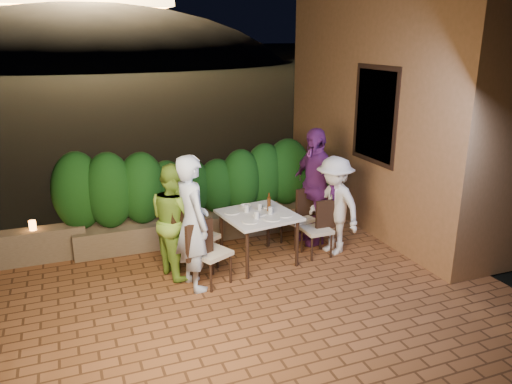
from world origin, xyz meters
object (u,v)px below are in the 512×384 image
bowl (246,206)px  chair_right_front (317,229)px  dining_table (258,238)px  parapet_lamp (33,225)px  beer_bottle (269,202)px  chair_right_back (297,217)px  diner_white (334,206)px  chair_left_back (197,235)px  diner_blue (192,223)px  diner_green (175,220)px  chair_left_front (211,251)px  diner_purple (314,186)px

bowl → chair_right_front: bearing=-24.3°
dining_table → parapet_lamp: bearing=158.7°
beer_bottle → chair_right_back: beer_bottle is taller
chair_right_back → diner_white: (0.39, -0.46, 0.30)m
chair_left_back → diner_white: size_ratio=0.68×
diner_blue → diner_green: (-0.13, 0.48, -0.11)m
dining_table → chair_left_back: chair_left_back is taller
chair_right_back → diner_green: diner_green is taller
chair_left_front → diner_green: size_ratio=0.59×
dining_table → bowl: bowl is taller
chair_left_back → diner_blue: 0.65m
diner_white → diner_green: bearing=-109.0°
diner_blue → diner_purple: 2.32m
diner_green → parapet_lamp: size_ratio=11.34×
dining_table → diner_blue: (-1.07, -0.40, 0.53)m
dining_table → beer_bottle: size_ratio=3.56×
beer_bottle → diner_purple: size_ratio=0.15×
beer_bottle → chair_left_back: chair_left_back is taller
chair_right_front → diner_green: 2.14m
chair_right_back → diner_purple: bearing=172.6°
dining_table → chair_right_front: chair_right_front is taller
bowl → chair_left_back: chair_left_back is taller
chair_left_front → chair_left_back: bearing=71.2°
dining_table → diner_purple: (1.11, 0.40, 0.56)m
chair_right_front → chair_left_front: bearing=9.0°
parapet_lamp → beer_bottle: bearing=-19.3°
beer_bottle → parapet_lamp: bearing=160.7°
beer_bottle → diner_blue: (-1.26, -0.46, 0.01)m
diner_green → diner_white: bearing=-108.2°
diner_blue → diner_white: 2.29m
bowl → dining_table: bearing=-77.2°
chair_left_back → diner_purple: diner_purple is taller
parapet_lamp → chair_left_back: bearing=-27.0°
diner_blue → diner_green: bearing=6.4°
chair_right_front → diner_blue: (-1.97, -0.29, 0.47)m
chair_left_back → chair_right_back: (1.70, 0.28, -0.06)m
chair_left_back → chair_right_front: (1.80, -0.20, -0.09)m
beer_bottle → diner_purple: bearing=20.6°
bowl → chair_left_back: 0.89m
chair_left_front → chair_left_back: size_ratio=0.90×
parapet_lamp → bowl: bearing=-16.1°
chair_right_front → diner_purple: size_ratio=0.46×
chair_left_front → diner_green: bearing=101.2°
diner_green → diner_purple: size_ratio=0.85×
chair_left_front → bowl: bearing=18.2°
chair_right_front → diner_white: diner_white is taller
chair_left_back → diner_blue: (-0.18, -0.49, 0.39)m
chair_left_front → chair_right_back: (1.64, 0.77, -0.01)m
dining_table → chair_left_back: (-0.90, 0.09, 0.14)m
bowl → diner_blue: (-1.00, -0.73, 0.13)m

